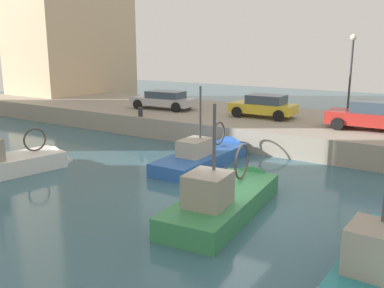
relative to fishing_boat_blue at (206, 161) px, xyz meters
name	(u,v)px	position (x,y,z in m)	size (l,w,h in m)	color
water_surface	(228,205)	(-4.29, -3.46, -0.10)	(80.00, 80.00, 0.00)	#386070
quay_wall	(325,133)	(7.21, -3.46, 0.50)	(9.00, 56.00, 1.20)	#9E9384
fishing_boat_blue	(206,161)	(0.00, 0.00, 0.00)	(6.54, 2.15, 4.52)	#2D60B7
fishing_boat_teal	(383,272)	(-6.44, -8.84, 0.05)	(6.15, 2.00, 3.88)	teal
fishing_boat_white	(15,169)	(-5.88, 6.27, 0.03)	(5.76, 2.93, 4.30)	white
fishing_boat_green	(227,206)	(-4.66, -3.64, 0.02)	(6.73, 2.53, 4.65)	#388951
parked_car_yellow	(264,106)	(6.83, 0.13, 1.79)	(2.05, 3.88, 1.35)	gold
parked_car_red	(373,115)	(6.21, -6.11, 1.85)	(2.13, 4.40, 1.49)	red
parked_car_silver	(164,100)	(6.21, 7.13, 1.74)	(2.16, 4.51, 1.22)	#B7B7BC
mooring_bollard_mid	(140,112)	(3.06, 6.54, 1.37)	(0.28, 0.28, 0.55)	#2D2D33
quay_streetlamp	(351,63)	(8.71, -4.26, 4.35)	(0.36, 0.36, 4.83)	#38383D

